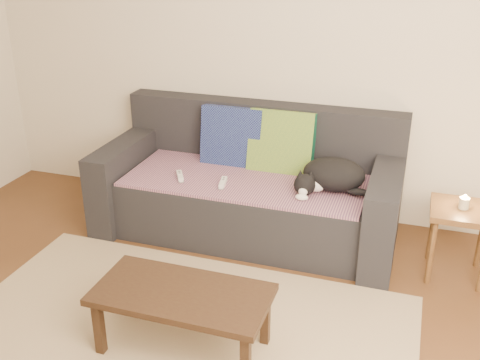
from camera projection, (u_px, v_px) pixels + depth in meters
The scene contains 12 objects.
back_wall at pixel (268, 41), 4.02m from camera, with size 4.50×0.04×2.60m, color beige.
sofa at pixel (250, 190), 4.04m from camera, with size 2.10×0.94×0.87m.
throw_blanket at pixel (246, 180), 3.91m from camera, with size 1.66×0.74×0.02m, color #4E2D54.
cushion_navy at pixel (232, 138), 4.11m from camera, with size 0.46×0.11×0.46m, color #101148.
cushion_green at pixel (281, 143), 4.01m from camera, with size 0.47×0.12×0.47m, color #0B4935.
cat at pixel (331, 175), 3.69m from camera, with size 0.50×0.43×0.22m.
wii_remote_a at pixel (180, 176), 3.91m from camera, with size 0.15×0.04×0.03m, color white.
wii_remote_b at pixel (223, 182), 3.81m from camera, with size 0.15×0.04×0.03m, color white.
side_table at pixel (461, 220), 3.45m from camera, with size 0.38×0.38×0.47m.
candle at pixel (464, 203), 3.40m from camera, with size 0.06×0.06×0.09m.
rug at pixel (168, 351), 2.93m from camera, with size 2.50×1.80×0.01m, color tan.
coffee_table at pixel (182, 299), 2.83m from camera, with size 0.89×0.45×0.36m.
Camera 1 is at (1.09, -1.94, 2.00)m, focal length 42.00 mm.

